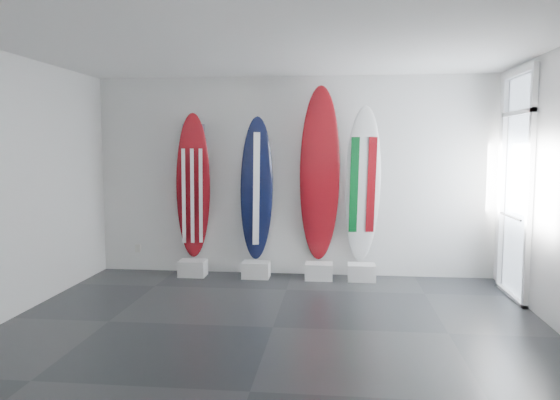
# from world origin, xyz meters

# --- Properties ---
(floor) EXTENTS (6.00, 6.00, 0.00)m
(floor) POSITION_xyz_m (0.00, 0.00, 0.00)
(floor) COLOR black
(floor) RESTS_ON ground
(ceiling) EXTENTS (6.00, 6.00, 0.00)m
(ceiling) POSITION_xyz_m (0.00, 0.00, 3.00)
(ceiling) COLOR white
(ceiling) RESTS_ON wall_back
(wall_back) EXTENTS (6.00, 0.00, 6.00)m
(wall_back) POSITION_xyz_m (0.00, 2.50, 1.50)
(wall_back) COLOR white
(wall_back) RESTS_ON ground
(wall_front) EXTENTS (6.00, 0.00, 6.00)m
(wall_front) POSITION_xyz_m (0.00, -2.50, 1.50)
(wall_front) COLOR white
(wall_front) RESTS_ON ground
(wall_left) EXTENTS (0.00, 5.00, 5.00)m
(wall_left) POSITION_xyz_m (-3.00, 0.00, 1.50)
(wall_left) COLOR white
(wall_left) RESTS_ON ground
(display_block_usa) EXTENTS (0.40, 0.30, 0.24)m
(display_block_usa) POSITION_xyz_m (-1.48, 2.18, 0.12)
(display_block_usa) COLOR white
(display_block_usa) RESTS_ON floor
(surfboard_usa) EXTENTS (0.61, 0.55, 2.22)m
(surfboard_usa) POSITION_xyz_m (-1.48, 2.28, 1.34)
(surfboard_usa) COLOR maroon
(surfboard_usa) RESTS_ON display_block_usa
(display_block_navy) EXTENTS (0.40, 0.30, 0.24)m
(display_block_navy) POSITION_xyz_m (-0.51, 2.18, 0.12)
(display_block_navy) COLOR white
(display_block_navy) RESTS_ON floor
(surfboard_navy) EXTENTS (0.55, 0.42, 2.16)m
(surfboard_navy) POSITION_xyz_m (-0.51, 2.28, 1.32)
(surfboard_navy) COLOR black
(surfboard_navy) RESTS_ON display_block_navy
(display_block_swiss) EXTENTS (0.40, 0.30, 0.24)m
(display_block_swiss) POSITION_xyz_m (0.42, 2.18, 0.12)
(display_block_swiss) COLOR white
(display_block_swiss) RESTS_ON floor
(surfboard_swiss) EXTENTS (0.63, 0.49, 2.59)m
(surfboard_swiss) POSITION_xyz_m (0.42, 2.28, 1.53)
(surfboard_swiss) COLOR maroon
(surfboard_swiss) RESTS_ON display_block_swiss
(display_block_italy) EXTENTS (0.40, 0.30, 0.24)m
(display_block_italy) POSITION_xyz_m (1.05, 2.18, 0.12)
(display_block_italy) COLOR white
(display_block_italy) RESTS_ON floor
(surfboard_italy) EXTENTS (0.56, 0.47, 2.30)m
(surfboard_italy) POSITION_xyz_m (1.05, 2.28, 1.38)
(surfboard_italy) COLOR white
(surfboard_italy) RESTS_ON display_block_italy
(wall_outlet) EXTENTS (0.09, 0.02, 0.13)m
(wall_outlet) POSITION_xyz_m (-2.45, 2.48, 0.35)
(wall_outlet) COLOR silver
(wall_outlet) RESTS_ON wall_back
(glass_door) EXTENTS (0.12, 1.16, 2.85)m
(glass_door) POSITION_xyz_m (2.97, 1.55, 1.43)
(glass_door) COLOR white
(glass_door) RESTS_ON floor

